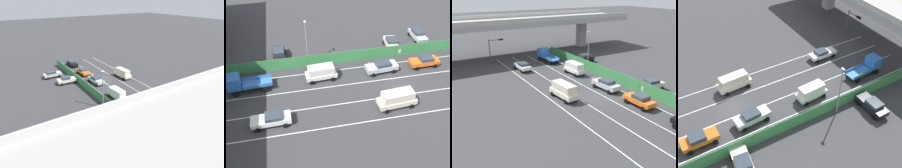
% 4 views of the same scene
% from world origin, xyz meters
% --- Properties ---
extents(ground_plane, '(300.00, 300.00, 0.00)m').
position_xyz_m(ground_plane, '(0.00, 0.00, 0.00)').
color(ground_plane, '#38383A').
extents(lane_line_left_edge, '(0.14, 45.41, 0.01)m').
position_xyz_m(lane_line_left_edge, '(-5.35, 4.70, 0.00)').
color(lane_line_left_edge, silver).
rests_on(lane_line_left_edge, ground).
extents(lane_line_mid_left, '(0.14, 45.41, 0.01)m').
position_xyz_m(lane_line_mid_left, '(-1.78, 4.70, 0.00)').
color(lane_line_mid_left, silver).
rests_on(lane_line_mid_left, ground).
extents(lane_line_mid_right, '(0.14, 45.41, 0.01)m').
position_xyz_m(lane_line_mid_right, '(1.78, 4.70, 0.00)').
color(lane_line_mid_right, silver).
rests_on(lane_line_mid_right, ground).
extents(lane_line_right_edge, '(0.14, 45.41, 0.01)m').
position_xyz_m(lane_line_right_edge, '(5.35, 4.70, 0.00)').
color(lane_line_right_edge, silver).
rests_on(lane_line_right_edge, ground).
extents(green_fence, '(0.10, 41.51, 1.89)m').
position_xyz_m(green_fence, '(7.15, 4.70, 0.95)').
color(green_fence, '#3D8E4C').
rests_on(green_fence, ground).
extents(car_van_white, '(2.23, 4.42, 2.13)m').
position_xyz_m(car_van_white, '(3.77, 10.15, 1.21)').
color(car_van_white, silver).
rests_on(car_van_white, ground).
extents(car_sedan_black, '(2.21, 4.48, 1.56)m').
position_xyz_m(car_sedan_black, '(3.69, -13.15, 0.88)').
color(car_sedan_black, black).
rests_on(car_sedan_black, ground).
extents(car_van_cream, '(2.32, 4.93, 2.26)m').
position_xyz_m(car_van_cream, '(-3.50, 1.79, 1.27)').
color(car_van_cream, beige).
rests_on(car_van_cream, ground).
extents(car_sedan_silver, '(2.30, 4.75, 1.64)m').
position_xyz_m(car_sedan_silver, '(3.70, 1.29, 0.92)').
color(car_sedan_silver, '#B7BABC').
rests_on(car_sedan_silver, ground).
extents(car_sedan_white, '(2.03, 4.64, 1.52)m').
position_xyz_m(car_sedan_white, '(-3.44, 17.09, 0.85)').
color(car_sedan_white, white).
rests_on(car_sedan_white, ground).
extents(car_taxi_orange, '(2.07, 4.33, 1.58)m').
position_xyz_m(car_taxi_orange, '(3.80, -5.40, 0.88)').
color(car_taxi_orange, orange).
rests_on(car_taxi_orange, ground).
extents(flatbed_truck_blue, '(2.48, 5.80, 2.57)m').
position_xyz_m(flatbed_truck_blue, '(3.37, 20.81, 1.31)').
color(flatbed_truck_blue, black).
rests_on(flatbed_truck_blue, ground).
extents(parked_wagon_silver, '(4.29, 2.06, 1.61)m').
position_xyz_m(parked_wagon_silver, '(11.18, -7.74, 0.91)').
color(parked_wagon_silver, '#B2B5B7').
rests_on(parked_wagon_silver, ground).
extents(parked_sedan_cream, '(4.53, 2.42, 1.67)m').
position_xyz_m(parked_sedan_cream, '(9.40, -2.33, 0.92)').
color(parked_sedan_cream, beige).
rests_on(parked_sedan_cream, ground).
extents(parked_sedan_dark, '(4.61, 2.06, 1.67)m').
position_xyz_m(parked_sedan_dark, '(9.72, 15.69, 0.93)').
color(parked_sedan_dark, black).
rests_on(parked_sedan_dark, ground).
extents(traffic_light, '(3.09, 0.40, 4.98)m').
position_xyz_m(traffic_light, '(-6.13, 25.17, 3.55)').
color(traffic_light, '#47474C').
rests_on(traffic_light, ground).
extents(street_lamp, '(0.60, 0.36, 7.17)m').
position_xyz_m(street_lamp, '(7.71, 11.50, 4.35)').
color(street_lamp, gray).
rests_on(street_lamp, ground).
extents(traffic_cone, '(0.47, 0.47, 0.62)m').
position_xyz_m(traffic_cone, '(5.78, 2.42, 0.29)').
color(traffic_cone, orange).
rests_on(traffic_cone, ground).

